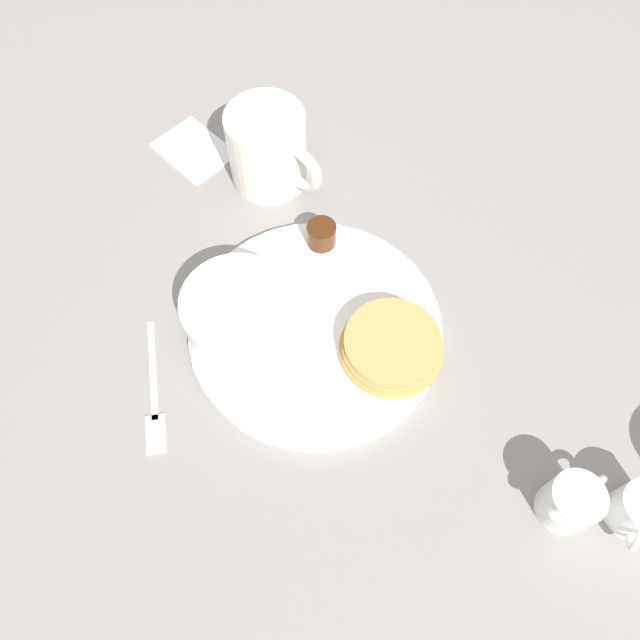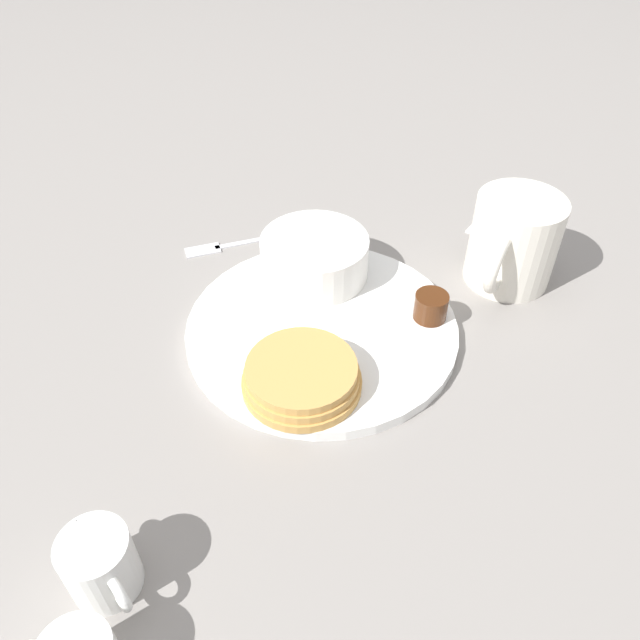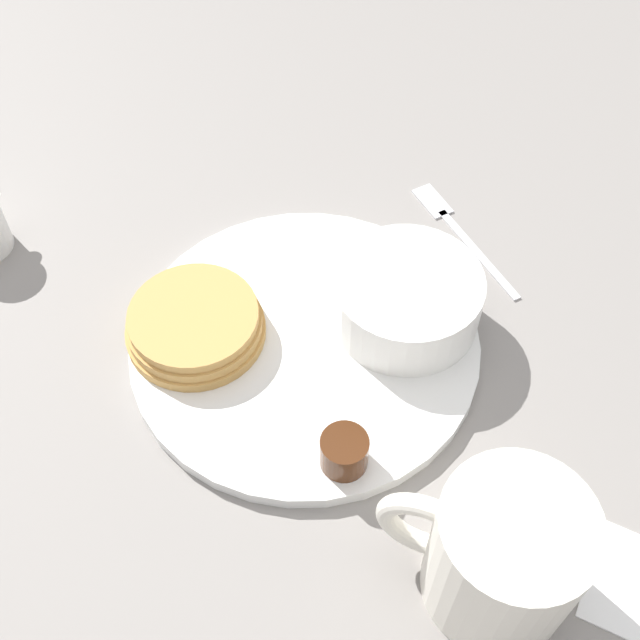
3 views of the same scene
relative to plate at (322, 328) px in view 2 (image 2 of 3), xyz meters
The scene contains 10 objects.
ground_plane 0.01m from the plate, ahead, with size 4.00×4.00×0.00m, color gray.
plate is the anchor object (origin of this frame).
pancake_stack 0.09m from the plate, 23.98° to the left, with size 0.11×0.11×0.03m.
bowl 0.09m from the plate, 138.02° to the right, with size 0.12×0.12×0.05m.
syrup_cup 0.11m from the plate, 131.98° to the left, with size 0.03×0.03×0.03m.
butter_ramekin 0.11m from the plate, 147.02° to the right, with size 0.04×0.04×0.04m.
coffee_mug 0.23m from the plate, 149.79° to the left, with size 0.13×0.10×0.10m.
creamer_pitcher_near 0.31m from the plate, ahead, with size 0.05×0.07×0.06m.
fork 0.19m from the plate, 108.27° to the right, with size 0.13×0.10×0.00m.
napkin 0.31m from the plate, 166.51° to the left, with size 0.10×0.07×0.00m.
Camera 2 is at (0.38, 0.28, 0.45)m, focal length 35.00 mm.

